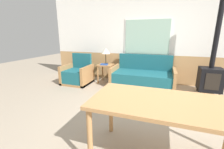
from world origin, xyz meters
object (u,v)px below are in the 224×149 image
object	(u,v)px
side_table	(106,68)
table_lamp	(106,51)
wood_stove	(211,73)
armchair	(78,75)
dining_table	(165,109)
couch	(142,78)

from	to	relation	value
side_table	table_lamp	world-z (taller)	table_lamp
side_table	table_lamp	xyz separation A→B (m)	(-0.03, 0.08, 0.51)
table_lamp	wood_stove	size ratio (longest dim) A/B	0.21
wood_stove	side_table	bearing A→B (deg)	178.32
table_lamp	wood_stove	xyz separation A→B (m)	(2.84, -0.16, -0.41)
side_table	wood_stove	distance (m)	2.81
armchair	dining_table	distance (m)	3.42
couch	table_lamp	distance (m)	1.38
armchair	wood_stove	bearing A→B (deg)	3.30
armchair	side_table	xyz separation A→B (m)	(0.78, 0.39, 0.18)
armchair	wood_stove	world-z (taller)	wood_stove
couch	side_table	bearing A→B (deg)	177.23
dining_table	wood_stove	world-z (taller)	wood_stove
couch	side_table	xyz separation A→B (m)	(-1.15, 0.06, 0.19)
couch	armchair	bearing A→B (deg)	-170.22
side_table	wood_stove	world-z (taller)	wood_stove
armchair	wood_stove	distance (m)	3.61
dining_table	side_table	bearing A→B (deg)	123.04
side_table	dining_table	world-z (taller)	dining_table
couch	side_table	world-z (taller)	couch
couch	side_table	size ratio (longest dim) A/B	3.07
armchair	side_table	world-z (taller)	armchair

